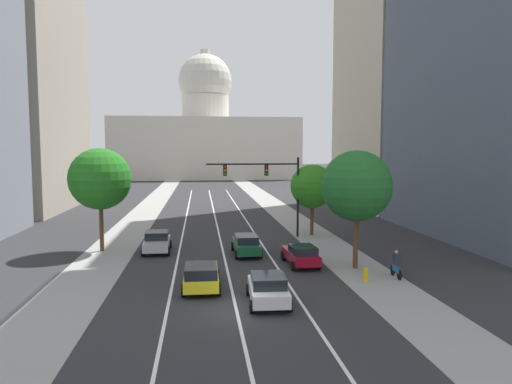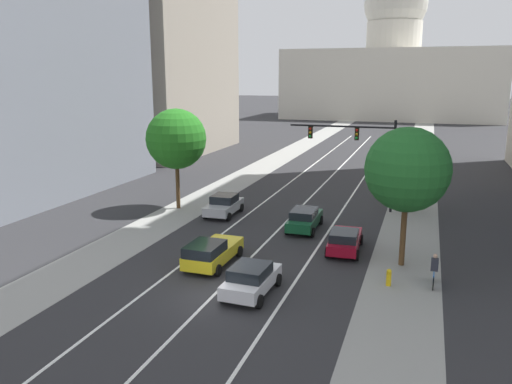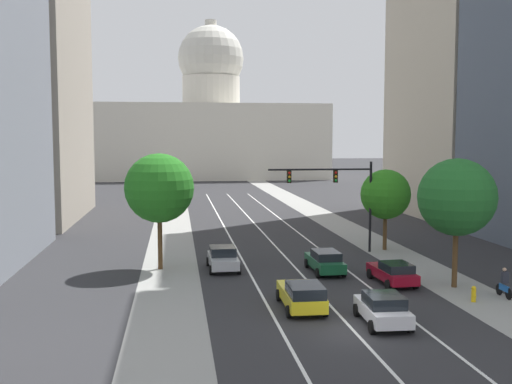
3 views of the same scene
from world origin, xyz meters
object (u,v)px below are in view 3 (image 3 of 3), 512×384
car_crimson (393,272)px  street_tree_near_left (159,188)px  cyclist (504,283)px  traffic_signal_mast (339,188)px  fire_hydrant (474,294)px  capitol_building (211,129)px  car_yellow (302,295)px  street_tree_far_right (457,197)px  car_green (325,261)px  car_silver (223,258)px  car_white (383,308)px  street_tree_mid_right (386,194)px

car_crimson → street_tree_near_left: street_tree_near_left is taller
cyclist → street_tree_near_left: street_tree_near_left is taller
traffic_signal_mast → fire_hydrant: 16.03m
capitol_building → traffic_signal_mast: size_ratio=6.13×
car_yellow → cyclist: (11.85, 0.89, 0.04)m
capitol_building → car_crimson: (5.05, -104.40, -10.49)m
traffic_signal_mast → street_tree_far_right: bearing=-71.2°
fire_hydrant → car_yellow: bearing=-178.6°
capitol_building → car_green: bearing=-89.0°
car_crimson → street_tree_far_right: bearing=-112.3°
car_yellow → cyclist: size_ratio=2.76×
street_tree_near_left → traffic_signal_mast: bearing=16.9°
car_silver → street_tree_far_right: size_ratio=0.54×
street_tree_far_right → street_tree_near_left: (-17.78, 7.47, 0.13)m
capitol_building → car_crimson: capitol_building is taller
car_silver → street_tree_far_right: (13.51, -6.71, 4.67)m
car_green → car_white: (-0.00, -11.37, 0.00)m
street_tree_far_right → capitol_building: bearing=94.6°
car_white → street_tree_mid_right: size_ratio=0.63×
car_silver → car_white: car_silver is taller
car_white → fire_hydrant: car_white is taller
car_yellow → traffic_signal_mast: bearing=-21.5°
fire_hydrant → capitol_building: bearing=94.2°
car_silver → car_green: car_silver is taller
fire_hydrant → car_white: bearing=-153.4°
car_silver → fire_hydrant: size_ratio=4.61×
car_silver → traffic_signal_mast: traffic_signal_mast is taller
car_crimson → car_white: (-3.37, -7.67, 0.05)m
car_white → fire_hydrant: bearing=-61.1°
car_yellow → fire_hydrant: 9.70m
car_crimson → cyclist: size_ratio=2.61×
street_tree_far_right → car_green: bearing=144.0°
capitol_building → fire_hydrant: (8.00, -108.89, -10.77)m
car_silver → car_yellow: 10.76m
cyclist → street_tree_mid_right: bearing=7.4°
car_crimson → cyclist: (5.11, -3.84, 0.11)m
fire_hydrant → traffic_signal_mast: bearing=103.2°
cyclist → street_tree_mid_right: size_ratio=0.26×
capitol_building → car_white: bearing=-89.1°
traffic_signal_mast → cyclist: size_ratio=4.81×
car_crimson → traffic_signal_mast: (-0.56, 10.43, 4.37)m
car_white → street_tree_far_right: 10.46m
street_tree_near_left → car_silver: bearing=-10.2°
fire_hydrant → street_tree_near_left: size_ratio=0.11×
car_crimson → fire_hydrant: car_crimson is taller
car_white → fire_hydrant: (6.32, 3.17, -0.33)m
capitol_building → fire_hydrant: 109.72m
cyclist → car_yellow: bearing=95.4°
car_yellow → street_tree_far_right: bearing=-70.3°
car_silver → street_tree_mid_right: size_ratio=0.64×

